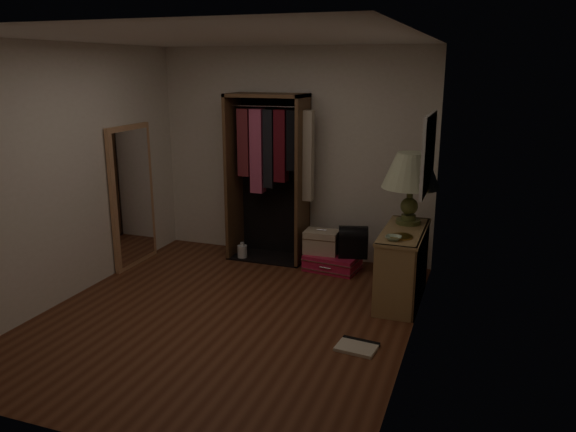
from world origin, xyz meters
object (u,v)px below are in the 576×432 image
object	(u,v)px
black_bag	(353,241)
pink_suitcase	(332,262)
floor_mirror	(133,196)
white_jug	(242,252)
train_case	(322,242)
open_wardrobe	(271,162)
console_bookshelf	(403,262)
table_lamp	(411,172)

from	to	relation	value
black_bag	pink_suitcase	bearing A→B (deg)	169.76
floor_mirror	white_jug	bearing A→B (deg)	27.13
floor_mirror	pink_suitcase	size ratio (longest dim) A/B	2.51
train_case	open_wardrobe	bearing A→B (deg)	166.00
console_bookshelf	pink_suitcase	size ratio (longest dim) A/B	1.65
floor_mirror	train_case	world-z (taller)	floor_mirror
console_bookshelf	train_case	world-z (taller)	console_bookshelf
table_lamp	console_bookshelf	bearing A→B (deg)	-90.62
open_wardrobe	black_bag	size ratio (longest dim) A/B	5.35
console_bookshelf	table_lamp	world-z (taller)	table_lamp
console_bookshelf	black_bag	distance (m)	0.89
floor_mirror	black_bag	distance (m)	2.69
floor_mirror	white_jug	size ratio (longest dim) A/B	7.87
console_bookshelf	white_jug	size ratio (longest dim) A/B	5.19
floor_mirror	pink_suitcase	bearing A→B (deg)	14.41
train_case	pink_suitcase	bearing A→B (deg)	-7.70
open_wardrobe	white_jug	bearing A→B (deg)	-152.57
open_wardrobe	white_jug	xyz separation A→B (m)	(-0.33, -0.17, -1.14)
black_bag	white_jug	size ratio (longest dim) A/B	1.77
table_lamp	open_wardrobe	bearing A→B (deg)	164.15
table_lamp	white_jug	bearing A→B (deg)	171.19
open_wardrobe	pink_suitcase	distance (m)	1.42
pink_suitcase	black_bag	xyz separation A→B (m)	(0.24, 0.02, 0.29)
white_jug	train_case	bearing A→B (deg)	1.19
pink_suitcase	open_wardrobe	bearing A→B (deg)	175.48
train_case	white_jug	bearing A→B (deg)	179.47
floor_mirror	train_case	bearing A→B (deg)	15.67
black_bag	table_lamp	size ratio (longest dim) A/B	0.49
console_bookshelf	pink_suitcase	xyz separation A→B (m)	(-0.91, 0.58, -0.30)
train_case	table_lamp	bearing A→B (deg)	-19.89
open_wardrobe	floor_mirror	world-z (taller)	open_wardrobe
pink_suitcase	train_case	xyz separation A→B (m)	(-0.14, 0.01, 0.23)
floor_mirror	open_wardrobe	bearing A→B (deg)	27.20
floor_mirror	white_jug	distance (m)	1.51
console_bookshelf	white_jug	xyz separation A→B (m)	(-2.08, 0.57, -0.30)
white_jug	floor_mirror	bearing A→B (deg)	-152.87
black_bag	white_jug	bearing A→B (deg)	166.54
pink_suitcase	train_case	bearing A→B (deg)	-179.27
floor_mirror	table_lamp	xyz separation A→B (m)	(3.24, 0.27, 0.45)
floor_mirror	white_jug	xyz separation A→B (m)	(1.16, 0.59, -0.76)
console_bookshelf	white_jug	distance (m)	2.18
pink_suitcase	console_bookshelf	bearing A→B (deg)	-25.80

